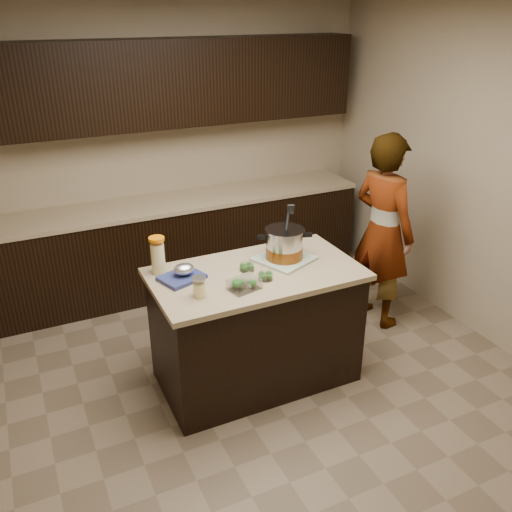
{
  "coord_description": "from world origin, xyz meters",
  "views": [
    {
      "loc": [
        -1.44,
        -3.04,
        2.59
      ],
      "look_at": [
        0.0,
        0.0,
        1.02
      ],
      "focal_mm": 38.0,
      "sensor_mm": 36.0,
      "label": 1
    }
  ],
  "objects": [
    {
      "name": "ground_plane",
      "position": [
        0.0,
        0.0,
        0.0
      ],
      "size": [
        4.0,
        4.0,
        0.0
      ],
      "primitive_type": "plane",
      "color": "brown",
      "rests_on": "ground"
    },
    {
      "name": "room_shell",
      "position": [
        0.0,
        0.0,
        1.71
      ],
      "size": [
        4.04,
        4.04,
        2.72
      ],
      "color": "tan",
      "rests_on": "ground"
    },
    {
      "name": "back_cabinets",
      "position": [
        0.0,
        1.74,
        0.94
      ],
      "size": [
        3.6,
        0.63,
        2.33
      ],
      "color": "black",
      "rests_on": "ground"
    },
    {
      "name": "island",
      "position": [
        0.0,
        0.0,
        0.45
      ],
      "size": [
        1.46,
        0.81,
        0.9
      ],
      "color": "black",
      "rests_on": "ground"
    },
    {
      "name": "dish_towel",
      "position": [
        0.27,
        0.08,
        0.91
      ],
      "size": [
        0.47,
        0.47,
        0.02
      ],
      "primitive_type": "cube",
      "rotation": [
        0.0,
        0.0,
        0.39
      ],
      "color": "#58825F",
      "rests_on": "island"
    },
    {
      "name": "stock_pot",
      "position": [
        0.27,
        0.08,
        1.01
      ],
      "size": [
        0.39,
        0.36,
        0.4
      ],
      "rotation": [
        0.0,
        0.0,
        -0.31
      ],
      "color": "#B7B7BC",
      "rests_on": "dish_towel"
    },
    {
      "name": "lemonade_pitcher",
      "position": [
        -0.61,
        0.28,
        1.02
      ],
      "size": [
        0.14,
        0.14,
        0.26
      ],
      "rotation": [
        0.0,
        0.0,
        0.42
      ],
      "color": "#F0E192",
      "rests_on": "island"
    },
    {
      "name": "mason_jar",
      "position": [
        -0.47,
        -0.16,
        0.96
      ],
      "size": [
        0.09,
        0.09,
        0.15
      ],
      "rotation": [
        0.0,
        0.0,
        0.02
      ],
      "color": "#F0E192",
      "rests_on": "island"
    },
    {
      "name": "broccoli_tub_left",
      "position": [
        -0.05,
        0.05,
        0.92
      ],
      "size": [
        0.13,
        0.13,
        0.05
      ],
      "rotation": [
        0.0,
        0.0,
        0.31
      ],
      "color": "silver",
      "rests_on": "island"
    },
    {
      "name": "broccoli_tub_right",
      "position": [
        0.01,
        -0.13,
        0.92
      ],
      "size": [
        0.11,
        0.11,
        0.05
      ],
      "rotation": [
        0.0,
        0.0,
        0.05
      ],
      "color": "silver",
      "rests_on": "island"
    },
    {
      "name": "broccoli_tub_rect",
      "position": [
        -0.18,
        -0.2,
        0.93
      ],
      "size": [
        0.22,
        0.18,
        0.07
      ],
      "rotation": [
        0.0,
        0.0,
        0.22
      ],
      "color": "silver",
      "rests_on": "island"
    },
    {
      "name": "blue_tray",
      "position": [
        -0.5,
        0.11,
        0.94
      ],
      "size": [
        0.33,
        0.3,
        0.11
      ],
      "rotation": [
        0.0,
        0.0,
        0.33
      ],
      "color": "navy",
      "rests_on": "island"
    },
    {
      "name": "person",
      "position": [
        1.34,
        0.33,
        0.84
      ],
      "size": [
        0.51,
        0.68,
        1.69
      ],
      "primitive_type": "imported",
      "rotation": [
        0.0,
        0.0,
        1.76
      ],
      "color": "gray",
      "rests_on": "ground"
    }
  ]
}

